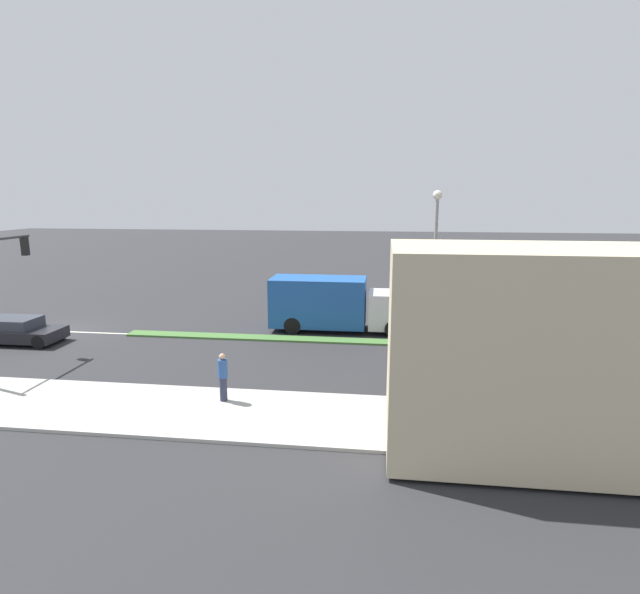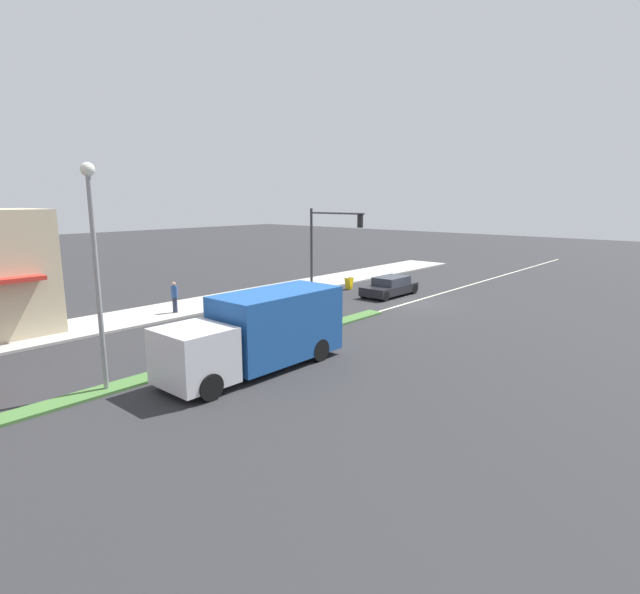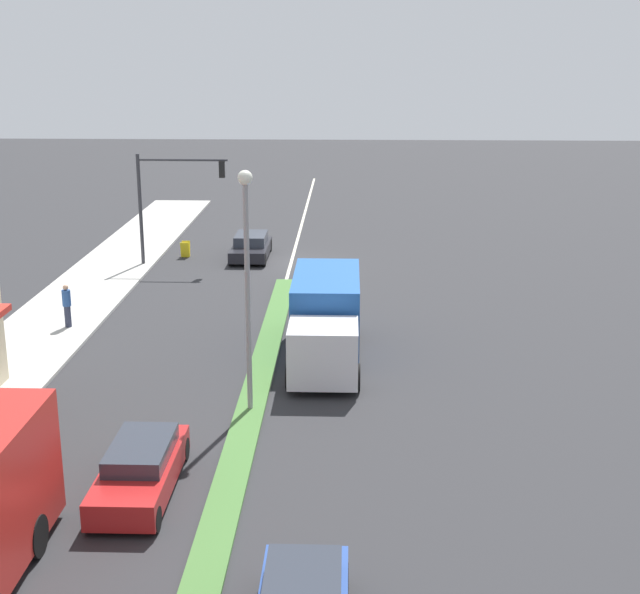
# 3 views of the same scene
# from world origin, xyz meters

# --- Properties ---
(ground_plane) EXTENTS (160.00, 160.00, 0.00)m
(ground_plane) POSITION_xyz_m (0.00, 18.00, 0.00)
(ground_plane) COLOR #2B2B2D
(median_strip) EXTENTS (0.90, 46.00, 0.10)m
(median_strip) POSITION_xyz_m (0.00, 27.00, 0.05)
(median_strip) COLOR #477538
(median_strip) RESTS_ON ground
(lane_marking_center) EXTENTS (0.16, 60.00, 0.01)m
(lane_marking_center) POSITION_xyz_m (0.00, 0.00, 0.00)
(lane_marking_center) COLOR beige
(lane_marking_center) RESTS_ON ground
(traffic_signal_main) EXTENTS (4.59, 0.34, 5.60)m
(traffic_signal_main) POSITION_xyz_m (6.12, 1.09, 3.90)
(traffic_signal_main) COLOR #333338
(traffic_signal_main) RESTS_ON sidewalk_right
(street_lamp) EXTENTS (0.44, 0.44, 7.37)m
(street_lamp) POSITION_xyz_m (0.00, 19.69, 4.78)
(street_lamp) COLOR gray
(street_lamp) RESTS_ON median_strip
(pedestrian) EXTENTS (0.34, 0.34, 1.73)m
(pedestrian) POSITION_xyz_m (8.13, 11.79, 1.03)
(pedestrian) COLOR #282D42
(pedestrian) RESTS_ON sidewalk_right
(warning_aframe_sign) EXTENTS (0.45, 0.53, 0.84)m
(warning_aframe_sign) POSITION_xyz_m (5.73, -0.88, 0.43)
(warning_aframe_sign) COLOR yellow
(warning_aframe_sign) RESTS_ON ground
(delivery_truck) EXTENTS (2.44, 7.50, 2.87)m
(delivery_truck) POSITION_xyz_m (-2.20, 14.72, 1.47)
(delivery_truck) COLOR silver
(delivery_truck) RESTS_ON ground
(hatchback_red) EXTENTS (1.73, 4.57, 1.28)m
(hatchback_red) POSITION_xyz_m (2.20, 24.94, 0.62)
(hatchback_red) COLOR #AD1E1E
(hatchback_red) RESTS_ON ground
(sedan_dark) EXTENTS (1.91, 4.32, 1.28)m
(sedan_dark) POSITION_xyz_m (2.20, -0.78, 0.62)
(sedan_dark) COLOR black
(sedan_dark) RESTS_ON ground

